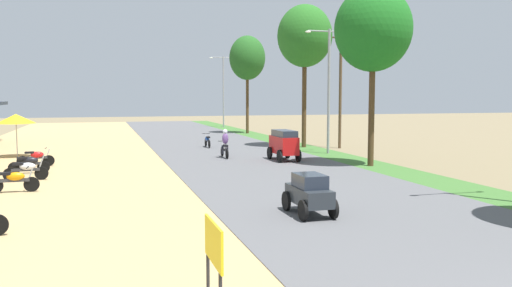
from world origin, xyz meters
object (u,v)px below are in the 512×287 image
at_px(street_signboard, 214,249).
at_px(median_tree_fourth, 247,58).
at_px(motorbike_foreground_rider, 225,144).
at_px(streetlamp_far, 223,87).
at_px(utility_pole_near, 340,87).
at_px(parked_motorbike_fifth, 30,163).
at_px(motorbike_ahead_second, 207,140).
at_px(streetlamp_mid, 329,82).
at_px(median_tree_third, 305,37).
at_px(parked_motorbike_third, 14,179).
at_px(parked_motorbike_sixth, 36,157).
at_px(vendor_umbrella, 16,119).
at_px(car_hatchback_charcoal, 309,193).
at_px(parked_motorbike_fourth, 26,169).
at_px(car_van_red, 284,143).
at_px(median_tree_second, 373,30).

xyz_separation_m(street_signboard, median_tree_fourth, (11.71, 40.06, 6.10)).
bearing_deg(motorbike_foreground_rider, streetlamp_far, 77.20).
relative_size(utility_pole_near, motorbike_foreground_rider, 4.50).
distance_m(parked_motorbike_fifth, motorbike_ahead_second, 14.20).
height_order(parked_motorbike_fifth, streetlamp_mid, streetlamp_mid).
bearing_deg(median_tree_third, street_signboard, -114.68).
xyz_separation_m(parked_motorbike_third, street_signboard, (4.88, -12.60, 0.55)).
bearing_deg(parked_motorbike_sixth, parked_motorbike_third, -89.49).
relative_size(parked_motorbike_sixth, motorbike_foreground_rider, 1.00).
height_order(vendor_umbrella, car_hatchback_charcoal, vendor_umbrella).
relative_size(parked_motorbike_fourth, motorbike_ahead_second, 1.00).
bearing_deg(streetlamp_mid, car_van_red, -145.01).
bearing_deg(motorbike_foreground_rider, street_signboard, -103.54).
bearing_deg(utility_pole_near, streetlamp_mid, -125.64).
relative_size(parked_motorbike_fourth, median_tree_third, 0.18).
bearing_deg(median_tree_second, median_tree_third, 87.81).
bearing_deg(median_tree_fourth, parked_motorbike_fourth, -123.93).
bearing_deg(parked_motorbike_sixth, street_signboard, -76.20).
xyz_separation_m(parked_motorbike_third, car_hatchback_charcoal, (9.05, -6.54, 0.19)).
xyz_separation_m(parked_motorbike_fifth, streetlamp_far, (16.74, 33.03, 4.16)).
xyz_separation_m(parked_motorbike_third, vendor_umbrella, (-1.63, 12.31, 1.75)).
bearing_deg(median_tree_second, parked_motorbike_fifth, 172.93).
bearing_deg(street_signboard, parked_motorbike_third, 111.15).
bearing_deg(street_signboard, vendor_umbrella, 104.63).
bearing_deg(street_signboard, parked_motorbike_fifth, 105.70).
relative_size(median_tree_fourth, utility_pole_near, 1.14).
xyz_separation_m(streetlamp_mid, motorbike_foreground_rider, (-6.75, -0.63, -3.62)).
xyz_separation_m(street_signboard, median_tree_third, (11.84, 25.78, 6.59)).
xyz_separation_m(parked_motorbike_fourth, motorbike_foreground_rider, (9.87, 5.45, 0.30)).
bearing_deg(parked_motorbike_fourth, median_tree_third, 31.67).
height_order(utility_pole_near, motorbike_foreground_rider, utility_pole_near).
height_order(streetlamp_mid, streetlamp_far, streetlamp_far).
height_order(median_tree_third, utility_pole_near, median_tree_third).
relative_size(parked_motorbike_fifth, motorbike_foreground_rider, 1.00).
bearing_deg(median_tree_fourth, utility_pole_near, -80.84).
distance_m(parked_motorbike_sixth, streetlamp_far, 35.05).
relative_size(parked_motorbike_third, streetlamp_far, 0.22).
bearing_deg(parked_motorbike_sixth, median_tree_third, 18.60).
xyz_separation_m(street_signboard, vendor_umbrella, (-6.50, 24.91, 1.20)).
xyz_separation_m(parked_motorbike_third, parked_motorbike_fifth, (-0.07, 5.01, 0.00)).
distance_m(utility_pole_near, car_hatchback_charcoal, 21.58).
relative_size(median_tree_second, median_tree_third, 0.92).
xyz_separation_m(median_tree_third, motorbike_foreground_rider, (-6.80, -4.83, -6.85)).
xyz_separation_m(parked_motorbike_fourth, street_signboard, (4.82, -15.49, 0.55)).
bearing_deg(median_tree_third, vendor_umbrella, -177.30).
relative_size(street_signboard, car_van_red, 0.62).
height_order(parked_motorbike_sixth, median_tree_third, median_tree_third).
height_order(parked_motorbike_third, car_hatchback_charcoal, car_hatchback_charcoal).
bearing_deg(streetlamp_mid, parked_motorbike_third, -151.70).
distance_m(streetlamp_mid, streetlamp_far, 29.06).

